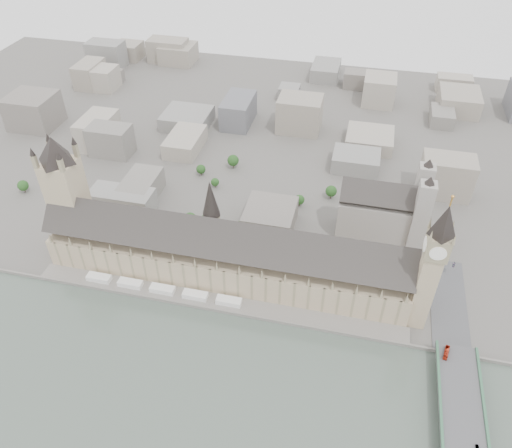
% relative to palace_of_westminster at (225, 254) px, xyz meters
% --- Properties ---
extents(ground, '(900.00, 900.00, 0.00)m').
position_rel_palace_of_westminster_xyz_m(ground, '(0.00, -19.70, -22.71)').
color(ground, '#595651').
rests_on(ground, ground).
extents(embankment_wall, '(600.00, 1.50, 3.00)m').
position_rel_palace_of_westminster_xyz_m(embankment_wall, '(0.00, -34.70, -21.21)').
color(embankment_wall, slate).
rests_on(embankment_wall, ground).
extents(river_terrace, '(270.00, 15.00, 2.00)m').
position_rel_palace_of_westminster_xyz_m(river_terrace, '(0.00, -27.20, -21.71)').
color(river_terrace, slate).
rests_on(river_terrace, ground).
extents(terrace_tents, '(118.00, 7.00, 4.00)m').
position_rel_palace_of_westminster_xyz_m(terrace_tents, '(-40.00, -26.70, -18.71)').
color(terrace_tents, white).
rests_on(terrace_tents, river_terrace).
extents(palace_of_westminster, '(265.00, 40.73, 55.44)m').
position_rel_palace_of_westminster_xyz_m(palace_of_westminster, '(0.00, 0.00, 0.00)').
color(palace_of_westminster, tan).
rests_on(palace_of_westminster, ground).
extents(elizabeth_tower, '(17.00, 17.00, 107.50)m').
position_rel_palace_of_westminster_xyz_m(elizabeth_tower, '(138.00, -11.70, 35.38)').
color(elizabeth_tower, tan).
rests_on(elizabeth_tower, ground).
extents(victoria_tower, '(30.00, 30.00, 100.00)m').
position_rel_palace_of_westminster_xyz_m(victoria_tower, '(-122.00, 6.30, 32.50)').
color(victoria_tower, tan).
rests_on(victoria_tower, ground).
extents(central_tower, '(13.00, 13.00, 48.00)m').
position_rel_palace_of_westminster_xyz_m(central_tower, '(-10.00, 6.30, 35.21)').
color(central_tower, '#84795B').
rests_on(central_tower, ground).
extents(westminster_abbey, '(68.00, 36.00, 64.00)m').
position_rel_palace_of_westminster_xyz_m(westminster_abbey, '(110.92, 75.30, 2.38)').
color(westminster_abbey, gray).
rests_on(westminster_abbey, ground).
extents(city_skyline_inland, '(720.00, 360.00, 38.00)m').
position_rel_palace_of_westminster_xyz_m(city_skyline_inland, '(0.00, 225.30, -3.71)').
color(city_skyline_inland, gray).
rests_on(city_skyline_inland, ground).
extents(park_trees, '(110.00, 30.00, 15.00)m').
position_rel_palace_of_westminster_xyz_m(park_trees, '(-10.00, 40.30, -15.21)').
color(park_trees, '#194518').
rests_on(park_trees, ground).
extents(red_bus_north, '(4.74, 10.99, 2.98)m').
position_rel_palace_of_westminster_xyz_m(red_bus_north, '(155.02, -42.88, -10.97)').
color(red_bus_north, '#B32814').
rests_on(red_bus_north, westminster_bridge).
extents(car_silver, '(1.46, 4.07, 1.34)m').
position_rel_palace_of_westminster_xyz_m(car_silver, '(167.70, -101.51, -11.79)').
color(car_silver, gray).
rests_on(car_silver, westminster_bridge).
extents(car_approach, '(2.80, 4.79, 1.30)m').
position_rel_palace_of_westminster_xyz_m(car_approach, '(165.06, 40.30, -11.80)').
color(car_approach, gray).
rests_on(car_approach, westminster_bridge).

